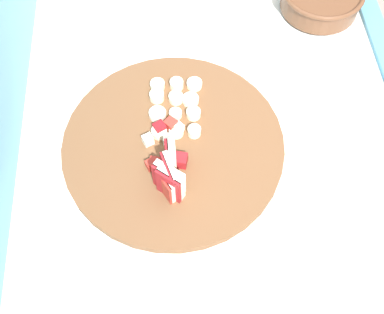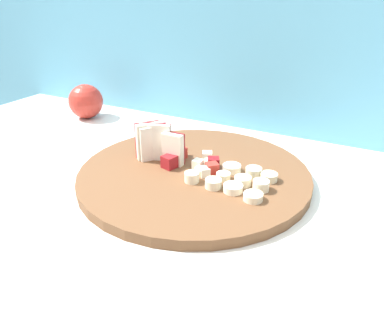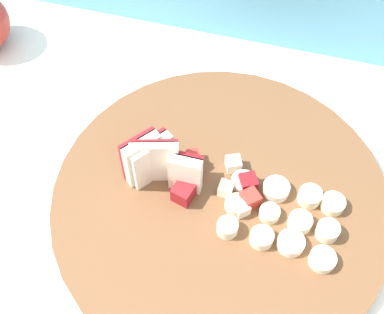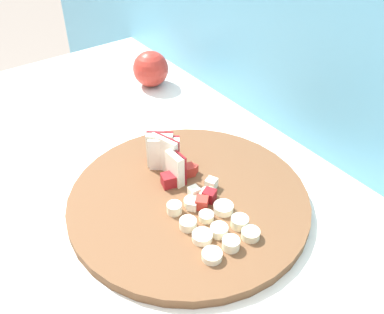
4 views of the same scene
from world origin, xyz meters
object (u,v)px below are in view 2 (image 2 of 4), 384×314
at_px(apple_wedge_fan, 156,143).
at_px(banana_slice_rows, 233,178).
at_px(cutting_board, 194,174).
at_px(apple_dice_pile, 189,161).
at_px(whole_apple, 86,101).

bearing_deg(apple_wedge_fan, banana_slice_rows, -6.46).
height_order(cutting_board, apple_dice_pile, apple_dice_pile).
bearing_deg(cutting_board, banana_slice_rows, -6.11).
bearing_deg(banana_slice_rows, cutting_board, 173.89).
bearing_deg(apple_dice_pile, apple_wedge_fan, -178.82).
relative_size(banana_slice_rows, whole_apple, 1.60).
relative_size(apple_wedge_fan, whole_apple, 1.11).
relative_size(cutting_board, apple_wedge_fan, 4.23).
distance_m(apple_dice_pile, banana_slice_rows, 0.09).
bearing_deg(whole_apple, apple_wedge_fan, -27.44).
bearing_deg(apple_dice_pile, cutting_board, -35.79).
xyz_separation_m(banana_slice_rows, whole_apple, (-0.45, 0.17, 0.02)).
height_order(apple_wedge_fan, banana_slice_rows, apple_wedge_fan).
height_order(apple_wedge_fan, whole_apple, same).
bearing_deg(banana_slice_rows, apple_wedge_fan, 173.54).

